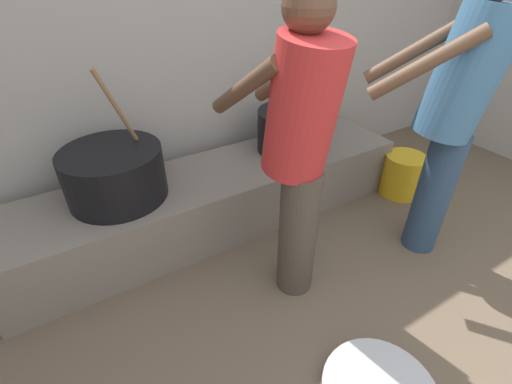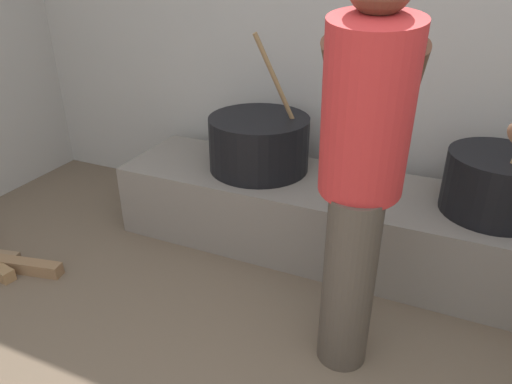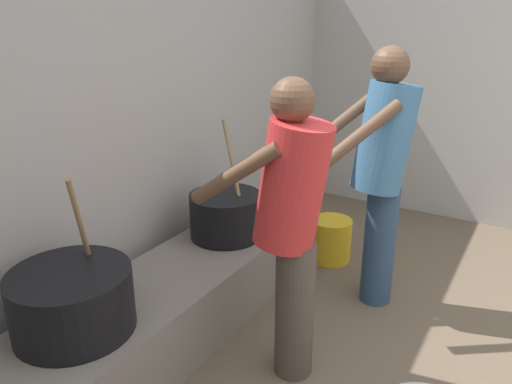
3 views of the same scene
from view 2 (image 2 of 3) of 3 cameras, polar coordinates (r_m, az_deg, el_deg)
block_enclosure_rear at (r=2.79m, az=19.85°, el=17.57°), size 5.51×0.20×2.27m
hearth_ledge at (r=2.62m, az=12.11°, el=-3.77°), size 2.67×0.60×0.41m
cooking_pot_main at (r=2.66m, az=0.36°, el=5.84°), size 0.55×0.55×0.75m
cooking_pot_secondary at (r=2.46m, az=26.72°, el=0.87°), size 0.47×0.47×0.74m
cook_in_red_shirt at (r=1.68m, az=12.52°, el=3.93°), size 0.42×0.69×1.54m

